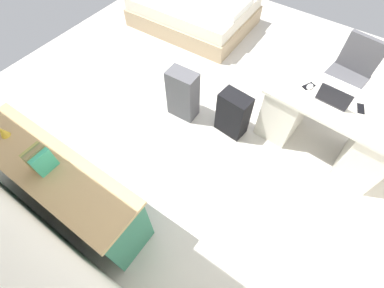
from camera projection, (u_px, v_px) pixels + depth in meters
The scene contains 13 objects.
ground_plane at pixel (210, 106), 3.70m from camera, with size 5.92×5.92×0.00m, color beige.
desk at pixel (327, 126), 3.01m from camera, with size 1.48×0.76×0.74m.
office_chair at pixel (344, 80), 3.38m from camera, with size 0.52×0.52×0.94m.
credenza at pixel (64, 186), 2.59m from camera, with size 1.80×0.48×0.79m.
bed at pixel (194, 10), 4.61m from camera, with size 1.93×1.45×0.58m.
suitcase_black at pixel (233, 114), 3.23m from camera, with size 0.36×0.22×0.58m, color black.
suitcase_spare_grey at pixel (183, 95), 3.36m from camera, with size 0.36×0.22×0.67m, color #4C4C51.
laptop at pixel (334, 98), 2.70m from camera, with size 0.32×0.24×0.21m.
computer_mouse at pixel (310, 87), 2.84m from camera, with size 0.06×0.10×0.03m, color white.
cell_phone_near_laptop at pixel (361, 109), 2.68m from camera, with size 0.07×0.14×0.01m, color black.
cell_phone_by_mouse at pixel (309, 86), 2.86m from camera, with size 0.07×0.14×0.01m, color black.
book_row at pixel (40, 159), 2.17m from camera, with size 0.16×0.17×0.24m.
figurine_small at pixel (3, 132), 2.39m from camera, with size 0.08×0.08×0.11m, color gold.
Camera 1 is at (-1.24, 2.21, 2.75)m, focal length 25.43 mm.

